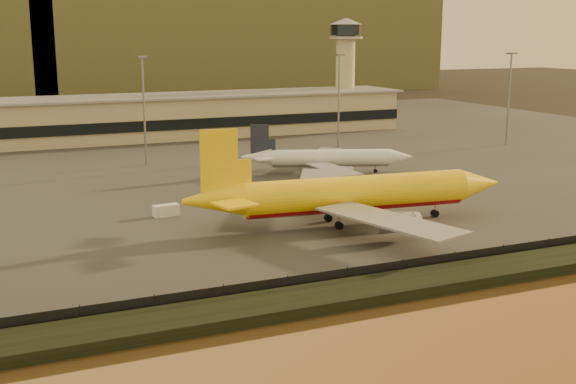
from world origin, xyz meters
name	(u,v)px	position (x,y,z in m)	size (l,w,h in m)	color
ground	(341,252)	(0.00, 0.00, 0.00)	(900.00, 900.00, 0.00)	black
embankment	(406,285)	(0.00, -17.00, 0.70)	(320.00, 7.00, 1.40)	black
tarmac	(172,153)	(0.00, 95.00, 0.10)	(320.00, 220.00, 0.20)	#2D2D2D
perimeter_fence	(389,270)	(0.00, -13.00, 1.30)	(300.00, 0.05, 2.20)	black
terminal_building	(95,120)	(-14.52, 125.55, 6.25)	(202.00, 25.00, 12.60)	tan
control_tower	(345,61)	(70.00, 131.00, 21.66)	(11.20, 11.20, 35.50)	tan
apron_light_masts	(252,97)	(15.00, 75.00, 15.70)	(152.20, 12.20, 25.40)	slate
distant_hills	(18,33)	(-20.74, 340.00, 31.39)	(470.00, 160.00, 70.00)	#68673C
dhl_cargo_jet	(351,195)	(8.42, 12.87, 5.10)	(54.97, 53.55, 16.41)	yellow
white_narrowbody_jet	(328,159)	(24.82, 53.83, 3.49)	(37.16, 35.20, 11.02)	white
gse_vehicle_yellow	(360,199)	(16.72, 24.66, 1.06)	(3.81, 1.71, 1.71)	yellow
gse_vehicle_white	(166,210)	(-17.85, 30.12, 1.17)	(4.29, 1.93, 1.93)	white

